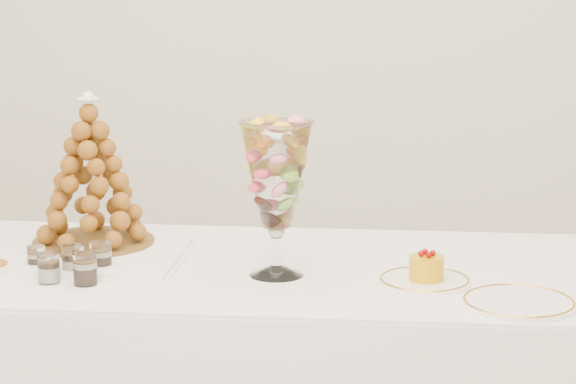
# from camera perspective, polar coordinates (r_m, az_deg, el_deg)

# --- Properties ---
(lace_tray) EXTENTS (0.54, 0.41, 0.02)m
(lace_tray) POSITION_cam_1_polar(r_m,az_deg,el_deg) (3.02, -10.52, -3.13)
(lace_tray) COLOR white
(lace_tray) RESTS_ON buffet_table
(macaron_vase) EXTENTS (0.18, 0.18, 0.39)m
(macaron_vase) POSITION_cam_1_polar(r_m,az_deg,el_deg) (2.75, -0.60, 0.79)
(macaron_vase) COLOR white
(macaron_vase) RESTS_ON buffet_table
(cake_plate) EXTENTS (0.23, 0.23, 0.01)m
(cake_plate) POSITION_cam_1_polar(r_m,az_deg,el_deg) (2.77, 6.94, -4.51)
(cake_plate) COLOR white
(cake_plate) RESTS_ON buffet_table
(spare_plate) EXTENTS (0.26, 0.26, 0.01)m
(spare_plate) POSITION_cam_1_polar(r_m,az_deg,el_deg) (2.63, 11.64, -5.54)
(spare_plate) COLOR white
(spare_plate) RESTS_ON buffet_table
(verrine_a) EXTENTS (0.06, 0.06, 0.06)m
(verrine_a) POSITION_cam_1_polar(r_m,az_deg,el_deg) (2.92, -12.66, -3.30)
(verrine_a) COLOR white
(verrine_a) RESTS_ON buffet_table
(verrine_b) EXTENTS (0.06, 0.06, 0.08)m
(verrine_b) POSITION_cam_1_polar(r_m,az_deg,el_deg) (2.85, -10.86, -3.44)
(verrine_b) COLOR white
(verrine_b) RESTS_ON buffet_table
(verrine_c) EXTENTS (0.06, 0.06, 0.08)m
(verrine_c) POSITION_cam_1_polar(r_m,az_deg,el_deg) (2.87, -9.49, -3.27)
(verrine_c) COLOR white
(verrine_c) RESTS_ON buffet_table
(verrine_d) EXTENTS (0.06, 0.06, 0.07)m
(verrine_d) POSITION_cam_1_polar(r_m,az_deg,el_deg) (2.80, -12.05, -3.80)
(verrine_d) COLOR white
(verrine_d) RESTS_ON buffet_table
(verrine_e) EXTENTS (0.07, 0.07, 0.08)m
(verrine_e) POSITION_cam_1_polar(r_m,az_deg,el_deg) (2.77, -10.26, -3.87)
(verrine_e) COLOR white
(verrine_e) RESTS_ON buffet_table
(croquembouche) EXTENTS (0.33, 0.33, 0.41)m
(croquembouche) POSITION_cam_1_polar(r_m,az_deg,el_deg) (3.05, -9.98, 1.09)
(croquembouche) COLOR brown
(croquembouche) RESTS_ON lace_tray
(mousse_cake) EXTENTS (0.08, 0.08, 0.07)m
(mousse_cake) POSITION_cam_1_polar(r_m,az_deg,el_deg) (2.75, 7.05, -3.82)
(mousse_cake) COLOR #CF9909
(mousse_cake) RESTS_ON cake_plate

